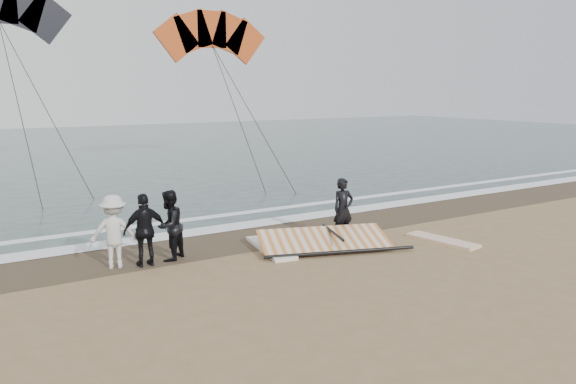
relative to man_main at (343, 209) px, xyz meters
name	(u,v)px	position (x,y,z in m)	size (l,w,h in m)	color
ground	(361,275)	(-1.59, -2.85, -0.93)	(120.00, 120.00, 0.00)	#8C704C
sea	(78,150)	(-1.59, 30.15, -0.92)	(120.00, 54.00, 0.02)	#233838
wet_sand	(269,234)	(-1.59, 1.65, -0.92)	(120.00, 2.80, 0.01)	#4C3D2B
foam_near	(248,224)	(-1.59, 3.05, -0.90)	(120.00, 0.90, 0.01)	white
foam_far	(226,215)	(-1.59, 4.75, -0.90)	(120.00, 0.45, 0.01)	white
man_main	(343,209)	(0.00, 0.00, 0.00)	(0.68, 0.44, 1.86)	black
board_white	(442,240)	(2.35, -1.76, -0.88)	(0.62, 2.21, 0.09)	white
board_cream	(271,248)	(-2.38, 0.19, -0.88)	(0.66, 2.46, 0.10)	white
trio_cluster	(140,229)	(-5.89, 0.73, 0.01)	(2.66, 1.20, 1.88)	black
sail_rig	(319,242)	(-1.14, -0.42, -0.73)	(4.05, 2.76, 0.49)	black
kite_red	(212,40)	(3.33, 16.71, 6.22)	(7.48, 5.07, 12.07)	#BF4716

